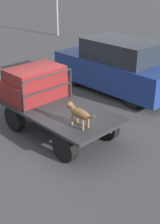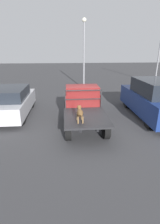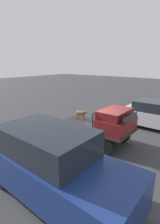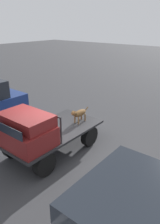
# 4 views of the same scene
# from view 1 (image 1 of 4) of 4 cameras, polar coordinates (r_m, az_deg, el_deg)

# --- Properties ---
(ground_plane) EXTENTS (80.00, 80.00, 0.00)m
(ground_plane) POSITION_cam_1_polar(r_m,az_deg,el_deg) (9.42, -3.69, -4.02)
(ground_plane) COLOR #38383A
(flatbed_truck) EXTENTS (3.73, 1.93, 0.84)m
(flatbed_truck) POSITION_cam_1_polar(r_m,az_deg,el_deg) (9.14, -3.79, -0.75)
(flatbed_truck) COLOR black
(flatbed_truck) RESTS_ON ground
(truck_cab) EXTENTS (1.28, 1.81, 0.99)m
(truck_cab) POSITION_cam_1_polar(r_m,az_deg,el_deg) (9.71, -8.33, 5.18)
(truck_cab) COLOR maroon
(truck_cab) RESTS_ON flatbed_truck
(truck_headboard) EXTENTS (0.04, 1.81, 0.92)m
(truck_headboard) POSITION_cam_1_polar(r_m,az_deg,el_deg) (9.15, -5.86, 4.93)
(truck_headboard) COLOR #232326
(truck_headboard) RESTS_ON flatbed_truck
(dog) EXTENTS (1.02, 0.25, 0.60)m
(dog) POSITION_cam_1_polar(r_m,az_deg,el_deg) (7.93, -0.32, -0.13)
(dog) COLOR brown
(dog) RESTS_ON flatbed_truck
(parked_pickup_far) EXTENTS (5.05, 1.95, 2.08)m
(parked_pickup_far) POSITION_cam_1_polar(r_m,az_deg,el_deg) (12.35, 6.66, 8.25)
(parked_pickup_far) COLOR black
(parked_pickup_far) RESTS_ON ground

